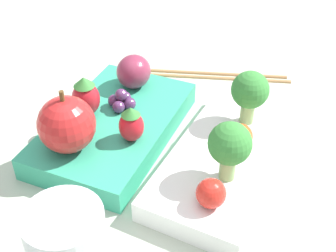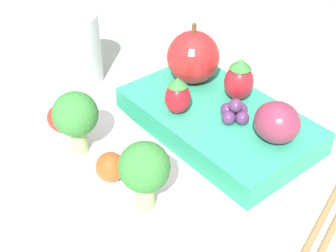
{
  "view_description": "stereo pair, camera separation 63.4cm",
  "coord_description": "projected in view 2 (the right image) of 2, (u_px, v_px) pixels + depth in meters",
  "views": [
    {
      "loc": [
        0.37,
        0.11,
        0.34
      ],
      "look_at": [
        0.01,
        -0.0,
        0.04
      ],
      "focal_mm": 50.0,
      "sensor_mm": 36.0,
      "label": 1
    },
    {
      "loc": [
        -0.25,
        0.24,
        0.31
      ],
      "look_at": [
        0.01,
        -0.0,
        0.04
      ],
      "focal_mm": 50.0,
      "sensor_mm": 36.0,
      "label": 2
    }
  ],
  "objects": [
    {
      "name": "broccoli_floret_0",
      "position": [
        76.0,
        116.0,
        0.41
      ],
      "size": [
        0.04,
        0.04,
        0.06
      ],
      "color": "#93B770",
      "rests_on": "bento_box_savoury"
    },
    {
      "name": "grape_cluster",
      "position": [
        235.0,
        112.0,
        0.46
      ],
      "size": [
        0.03,
        0.03,
        0.02
      ],
      "color": "#562D5B",
      "rests_on": "bento_box_fruit"
    },
    {
      "name": "cherry_tomato_1",
      "position": [
        61.0,
        118.0,
        0.45
      ],
      "size": [
        0.03,
        0.03,
        0.03
      ],
      "color": "red",
      "rests_on": "bento_box_savoury"
    },
    {
      "name": "bento_box_savoury",
      "position": [
        113.0,
        176.0,
        0.43
      ],
      "size": [
        0.23,
        0.14,
        0.02
      ],
      "color": "white",
      "rests_on": "ground_plane"
    },
    {
      "name": "ground_plane",
      "position": [
        170.0,
        160.0,
        0.46
      ],
      "size": [
        4.0,
        4.0,
        0.0
      ],
      "primitive_type": "plane",
      "color": "#ADB7A3"
    },
    {
      "name": "drinking_cup",
      "position": [
        75.0,
        48.0,
        0.56
      ],
      "size": [
        0.06,
        0.06,
        0.09
      ],
      "color": "silver",
      "rests_on": "ground_plane"
    },
    {
      "name": "plum",
      "position": [
        277.0,
        122.0,
        0.43
      ],
      "size": [
        0.04,
        0.04,
        0.04
      ],
      "color": "#892D47",
      "rests_on": "bento_box_fruit"
    },
    {
      "name": "cherry_tomato_0",
      "position": [
        112.0,
        168.0,
        0.4
      ],
      "size": [
        0.03,
        0.03,
        0.03
      ],
      "color": "#DB4C1E",
      "rests_on": "bento_box_savoury"
    },
    {
      "name": "bento_box_fruit",
      "position": [
        216.0,
        119.0,
        0.49
      ],
      "size": [
        0.21,
        0.14,
        0.03
      ],
      "color": "#33A87F",
      "rests_on": "ground_plane"
    },
    {
      "name": "strawberry_1",
      "position": [
        178.0,
        96.0,
        0.47
      ],
      "size": [
        0.03,
        0.03,
        0.04
      ],
      "color": "red",
      "rests_on": "bento_box_fruit"
    },
    {
      "name": "strawberry_0",
      "position": [
        240.0,
        80.0,
        0.49
      ],
      "size": [
        0.03,
        0.03,
        0.05
      ],
      "color": "red",
      "rests_on": "bento_box_fruit"
    },
    {
      "name": "broccoli_floret_1",
      "position": [
        144.0,
        169.0,
        0.36
      ],
      "size": [
        0.04,
        0.04,
        0.06
      ],
      "color": "#93B770",
      "rests_on": "bento_box_savoury"
    },
    {
      "name": "apple",
      "position": [
        193.0,
        57.0,
        0.51
      ],
      "size": [
        0.06,
        0.06,
        0.07
      ],
      "color": "red",
      "rests_on": "bento_box_fruit"
    }
  ]
}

